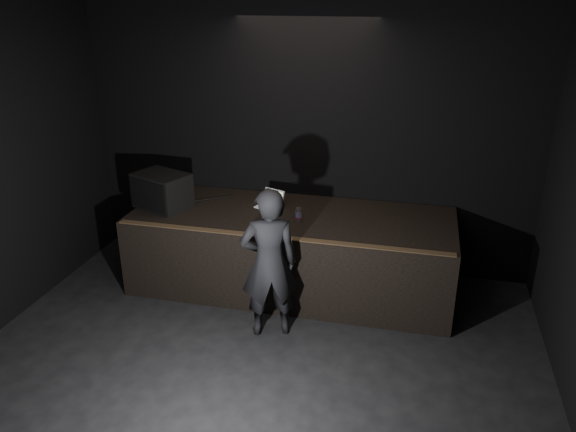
# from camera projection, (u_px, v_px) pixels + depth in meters

# --- Properties ---
(room_walls) EXTENTS (6.10, 7.10, 3.52)m
(room_walls) POSITION_uv_depth(u_px,v_px,m) (207.00, 221.00, 4.14)
(room_walls) COLOR black
(room_walls) RESTS_ON ground
(stage_riser) EXTENTS (4.00, 1.50, 1.00)m
(stage_riser) POSITION_uv_depth(u_px,v_px,m) (292.00, 251.00, 7.17)
(stage_riser) COLOR black
(stage_riser) RESTS_ON ground
(riser_lip) EXTENTS (3.92, 0.10, 0.01)m
(riser_lip) POSITION_uv_depth(u_px,v_px,m) (277.00, 237.00, 6.34)
(riser_lip) COLOR brown
(riser_lip) RESTS_ON stage_riser
(stage_monitor) EXTENTS (0.80, 0.70, 0.45)m
(stage_monitor) POSITION_uv_depth(u_px,v_px,m) (162.00, 191.00, 7.14)
(stage_monitor) COLOR black
(stage_monitor) RESTS_ON stage_riser
(cable) EXTENTS (0.72, 0.51, 0.02)m
(cable) POSITION_uv_depth(u_px,v_px,m) (200.00, 201.00, 7.42)
(cable) COLOR black
(cable) RESTS_ON stage_riser
(laptop) EXTENTS (0.38, 0.36, 0.21)m
(laptop) POSITION_uv_depth(u_px,v_px,m) (271.00, 202.00, 7.23)
(laptop) COLOR silver
(laptop) RESTS_ON stage_riser
(beer_can) EXTENTS (0.07, 0.07, 0.18)m
(beer_can) POSITION_uv_depth(u_px,v_px,m) (298.00, 215.00, 6.74)
(beer_can) COLOR silver
(beer_can) RESTS_ON stage_riser
(plastic_cup) EXTENTS (0.09, 0.09, 0.11)m
(plastic_cup) POSITION_uv_depth(u_px,v_px,m) (266.00, 203.00, 7.20)
(plastic_cup) COLOR white
(plastic_cup) RESTS_ON stage_riser
(wii_remote) EXTENTS (0.12, 0.16, 0.03)m
(wii_remote) POSITION_uv_depth(u_px,v_px,m) (269.00, 233.00, 6.41)
(wii_remote) COLOR white
(wii_remote) RESTS_ON stage_riser
(person) EXTENTS (0.74, 0.61, 1.72)m
(person) POSITION_uv_depth(u_px,v_px,m) (269.00, 263.00, 6.06)
(person) COLOR black
(person) RESTS_ON ground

